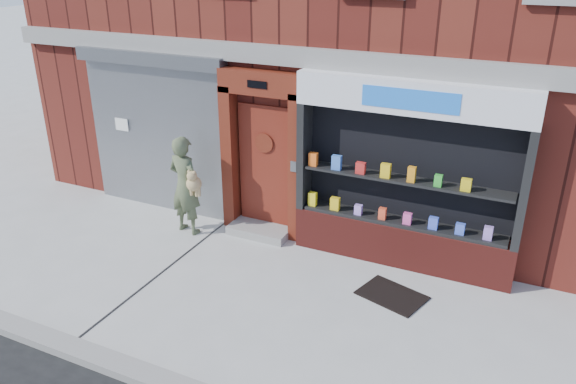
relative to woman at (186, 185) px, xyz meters
The scene contains 7 objects.
ground 2.51m from the woman, 32.71° to the right, with size 80.00×80.00×0.00m, color #9E9E99.
curb 4.03m from the woman, 60.03° to the right, with size 60.00×0.30×0.12m, color gray.
shutter_bay 1.47m from the woman, 147.28° to the left, with size 3.10×0.30×3.04m.
red_door_bay 1.47m from the woman, 26.05° to the left, with size 1.52×0.58×2.90m.
pharmacy_bay 3.78m from the woman, ahead, with size 3.50×0.41×3.00m.
woman is the anchor object (origin of this frame).
doormat 4.02m from the woman, ahead, with size 0.93×0.65×0.02m, color black.
Camera 1 is at (3.49, -6.15, 4.72)m, focal length 35.00 mm.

